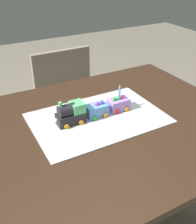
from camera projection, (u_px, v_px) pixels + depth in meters
dining_table at (94, 146)px, 1.23m from camera, size 1.40×1.00×0.74m
chair at (58, 97)px, 1.99m from camera, size 0.41×0.41×0.86m
cake_board at (98, 118)px, 1.23m from camera, size 0.60×0.40×0.00m
cake_locomotive at (71, 114)px, 1.17m from camera, size 0.14×0.08×0.12m
cake_car_caboose_sky_blue at (97, 110)px, 1.23m from camera, size 0.10×0.08×0.07m
cake_car_flatbed_lavender at (118, 104)px, 1.28m from camera, size 0.10×0.08×0.07m
birthday_candle at (120, 91)px, 1.25m from camera, size 0.01×0.01×0.06m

